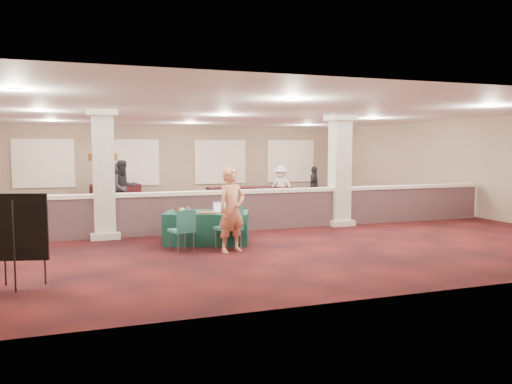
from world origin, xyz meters
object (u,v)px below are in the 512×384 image
object	(u,v)px
far_table_back_left	(115,194)
attendee_a	(124,187)
far_table_front_right	(284,199)
far_table_back_center	(228,196)
conf_chair_main	(231,224)
easel_board	(19,228)
far_table_back_right	(267,197)
woman	(232,210)
attendee_c	(314,186)
near_table	(207,228)
attendee_d	(116,183)
far_table_front_center	(234,209)
attendee_b	(281,187)
conf_chair_side	(183,227)

from	to	relation	value
far_table_back_left	attendee_a	size ratio (longest dim) A/B	1.04
far_table_front_right	far_table_back_center	size ratio (longest dim) A/B	1.01
conf_chair_main	far_table_back_left	bearing A→B (deg)	79.70
easel_board	far_table_back_right	xyz separation A→B (m)	(7.45, 8.89, -0.57)
conf_chair_main	far_table_back_right	world-z (taller)	conf_chair_main
woman	attendee_c	xyz separation A→B (m)	(5.33, 7.03, -0.13)
near_table	easel_board	distance (m)	4.59
attendee_d	far_table_front_center	bearing A→B (deg)	120.82
attendee_b	attendee_c	world-z (taller)	attendee_b
far_table_back_center	easel_board	bearing A→B (deg)	-121.34
attendee_a	woman	bearing A→B (deg)	-93.30
conf_chair_main	attendee_c	world-z (taller)	attendee_c
conf_chair_side	woman	size ratio (longest dim) A/B	0.51
conf_chair_side	easel_board	size ratio (longest dim) A/B	0.60
conf_chair_side	far_table_back_right	distance (m)	8.27
conf_chair_side	far_table_back_left	size ratio (longest dim) A/B	0.48
near_table	woman	world-z (taller)	woman
far_table_back_center	far_table_back_right	size ratio (longest dim) A/B	0.85
far_table_front_center	far_table_front_right	bearing A→B (deg)	44.18
far_table_back_center	attendee_c	xyz separation A→B (m)	(2.85, -1.93, 0.44)
attendee_b	attendee_c	xyz separation A→B (m)	(1.33, -0.08, -0.01)
near_table	far_table_back_center	distance (m)	8.32
woman	far_table_back_right	world-z (taller)	woman
far_table_back_center	attendee_b	size ratio (longest dim) A/B	1.05
woman	far_table_back_left	size ratio (longest dim) A/B	0.95
woman	near_table	bearing A→B (deg)	86.13
conf_chair_main	attendee_a	bearing A→B (deg)	84.06
far_table_front_center	attendee_b	bearing A→B (deg)	45.67
far_table_back_center	attendee_b	distance (m)	2.44
far_table_front_right	attendee_a	distance (m)	5.87
attendee_a	attendee_d	xyz separation A→B (m)	(-0.02, 4.03, -0.11)
near_table	conf_chair_main	size ratio (longest dim) A/B	2.02
near_table	far_table_front_center	bearing A→B (deg)	83.69
attendee_d	far_table_front_right	bearing A→B (deg)	151.80
easel_board	far_table_back_right	bearing A→B (deg)	64.13
easel_board	attendee_d	size ratio (longest dim) A/B	0.94
woman	attendee_a	world-z (taller)	attendee_a
attendee_a	attendee_b	world-z (taller)	attendee_a
far_table_front_right	far_table_front_center	bearing A→B (deg)	-135.82
conf_chair_main	near_table	bearing A→B (deg)	89.24
attendee_d	easel_board	bearing A→B (deg)	86.16
conf_chair_main	woman	size ratio (longest dim) A/B	0.53
attendee_b	attendee_d	bearing A→B (deg)	-174.98
attendee_c	attendee_d	world-z (taller)	attendee_d
woman	far_table_front_right	size ratio (longest dim) A/B	1.09
far_table_front_center	far_table_back_center	world-z (taller)	far_table_front_center
conf_chair_side	attendee_a	world-z (taller)	attendee_a
easel_board	far_table_front_center	world-z (taller)	easel_board
easel_board	far_table_front_right	size ratio (longest dim) A/B	0.91
conf_chair_main	conf_chair_side	bearing A→B (deg)	151.53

